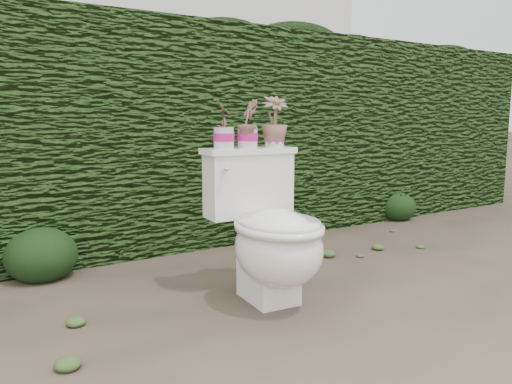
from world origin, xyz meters
TOP-DOWN VIEW (x-y plane):
  - ground at (0.00, 0.00)m, footprint 60.00×60.00m
  - hedge at (0.00, 1.60)m, footprint 8.00×1.00m
  - house_wall at (0.60, 6.00)m, footprint 8.00×3.50m
  - toilet at (0.14, 0.02)m, footprint 0.51×0.71m
  - potted_plant_left at (0.02, 0.27)m, footprint 0.13×0.15m
  - potted_plant_center at (0.16, 0.26)m, footprint 0.17×0.17m
  - potted_plant_right at (0.32, 0.25)m, footprint 0.18×0.18m
  - liriope_clump_1 at (-0.78, 1.06)m, footprint 0.41×0.41m
  - liriope_clump_2 at (0.85, 1.01)m, footprint 0.42×0.42m
  - liriope_clump_3 at (2.31, 1.13)m, footprint 0.35×0.35m

SIDE VIEW (x-z plane):
  - ground at x=0.00m, z-range 0.00..0.00m
  - liriope_clump_3 at x=2.31m, z-range 0.00..0.28m
  - liriope_clump_1 at x=-0.78m, z-range 0.00..0.33m
  - liriope_clump_2 at x=0.85m, z-range 0.00..0.34m
  - toilet at x=0.14m, z-range -0.03..0.74m
  - hedge at x=0.00m, z-range 0.00..1.60m
  - potted_plant_left at x=0.02m, z-range 0.78..1.01m
  - potted_plant_center at x=0.16m, z-range 0.78..1.02m
  - potted_plant_right at x=0.32m, z-range 0.78..1.04m
  - house_wall at x=0.60m, z-range 0.00..4.00m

